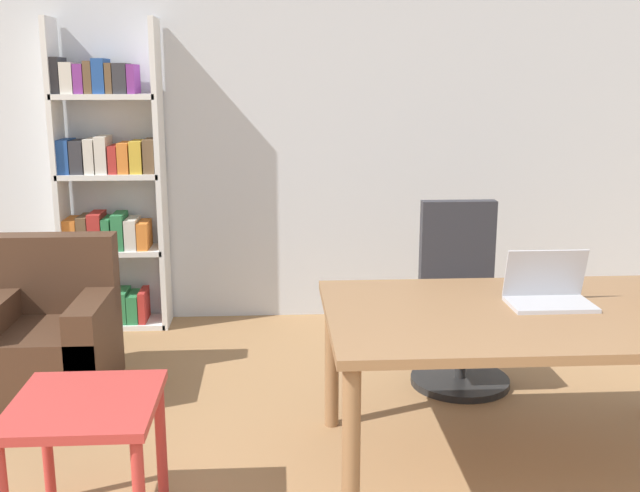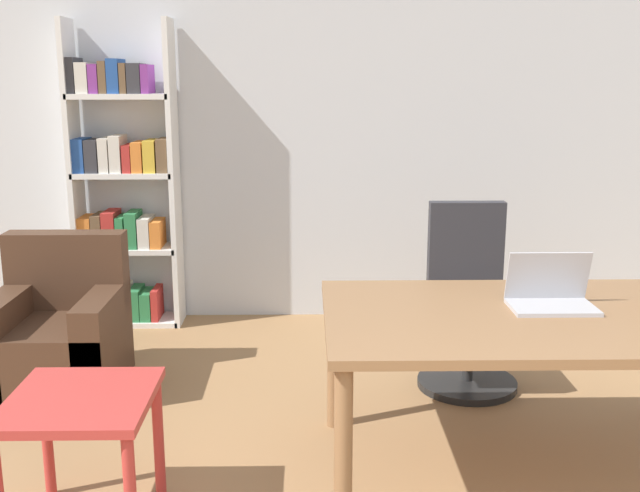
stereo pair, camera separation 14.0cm
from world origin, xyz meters
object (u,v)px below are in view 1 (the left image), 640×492
object	(u,v)px
office_chair	(460,308)
armchair	(49,343)
desk	(532,327)
laptop	(548,293)
bookshelf	(108,194)
side_table_blue	(86,424)

from	to	relation	value
office_chair	armchair	distance (m)	2.30
office_chair	desk	bearing A→B (deg)	-86.66
laptop	bookshelf	world-z (taller)	bookshelf
laptop	armchair	world-z (taller)	laptop
desk	side_table_blue	world-z (taller)	desk
office_chair	armchair	xyz separation A→B (m)	(-2.30, -0.03, -0.15)
armchair	bookshelf	bearing A→B (deg)	83.88
laptop	armchair	distance (m)	2.66
office_chair	armchair	bearing A→B (deg)	-179.32
desk	office_chair	distance (m)	1.04
office_chair	bookshelf	distance (m)	2.49
side_table_blue	bookshelf	bearing A→B (deg)	99.63
bookshelf	office_chair	bearing A→B (deg)	-26.78
laptop	office_chair	distance (m)	1.01
side_table_blue	armchair	size ratio (longest dim) A/B	0.67
side_table_blue	armchair	world-z (taller)	armchair
desk	laptop	bearing A→B (deg)	42.26
laptop	armchair	size ratio (longest dim) A/B	0.43
office_chair	bookshelf	bearing A→B (deg)	153.22
laptop	bookshelf	bearing A→B (deg)	138.93
laptop	armchair	bearing A→B (deg)	159.78
laptop	side_table_blue	world-z (taller)	laptop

